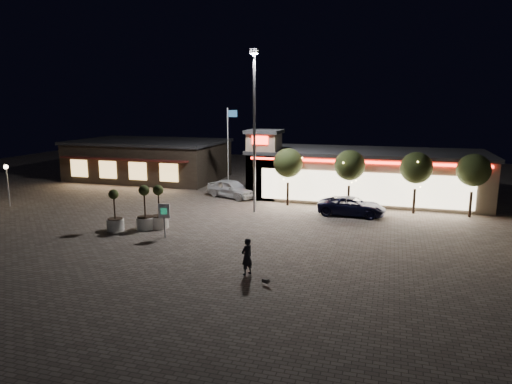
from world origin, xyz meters
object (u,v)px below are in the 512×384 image
(pedestrian, at_px, (247,257))
(planter_mid, at_px, (115,218))
(white_sedan, at_px, (231,189))
(planter_left, at_px, (145,216))
(pickup_truck, at_px, (352,206))
(valet_sign, at_px, (164,214))

(pedestrian, bearing_deg, planter_mid, -86.53)
(white_sedan, height_order, planter_left, planter_left)
(pickup_truck, relative_size, planter_mid, 1.80)
(white_sedan, height_order, planter_mid, planter_mid)
(pedestrian, xyz_separation_m, planter_left, (-9.15, 5.94, 0.00))
(valet_sign, bearing_deg, planter_left, 147.32)
(white_sedan, xyz_separation_m, planter_mid, (-3.89, -12.33, 0.05))
(pickup_truck, bearing_deg, pedestrian, 165.98)
(pickup_truck, height_order, white_sedan, white_sedan)
(pedestrian, relative_size, planter_left, 0.61)
(planter_mid, relative_size, valet_sign, 1.28)
(pickup_truck, height_order, pedestrian, pedestrian)
(white_sedan, height_order, pedestrian, pedestrian)
(pickup_truck, xyz_separation_m, white_sedan, (-11.01, 3.57, 0.11))
(planter_left, distance_m, valet_sign, 2.68)
(white_sedan, relative_size, planter_left, 1.58)
(pickup_truck, distance_m, pedestrian, 14.42)
(white_sedan, distance_m, planter_mid, 12.93)
(white_sedan, distance_m, pedestrian, 18.82)
(pickup_truck, distance_m, planter_mid, 17.29)
(pickup_truck, xyz_separation_m, pedestrian, (-3.94, -13.87, 0.23))
(pickup_truck, xyz_separation_m, planter_mid, (-14.90, -8.77, 0.16))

